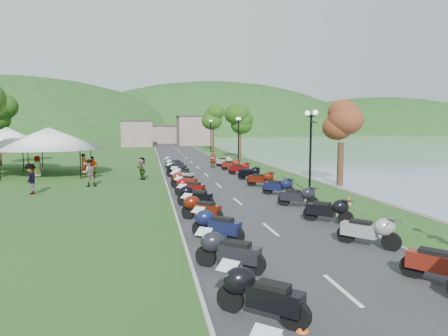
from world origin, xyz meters
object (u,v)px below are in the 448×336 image
pedestrian_a (85,177)px  pedestrian_c (31,194)px  vendor_tent_main (49,151)px  pedestrian_b (90,186)px

pedestrian_a → pedestrian_c: bearing=-165.8°
vendor_tent_main → pedestrian_a: 4.21m
pedestrian_a → pedestrian_b: size_ratio=1.02×
pedestrian_a → vendor_tent_main: bearing=83.9°
vendor_tent_main → pedestrian_b: (4.16, -7.18, -2.00)m
pedestrian_b → pedestrian_c: size_ratio=1.00×
pedestrian_c → pedestrian_a: bearing=139.0°
pedestrian_b → pedestrian_c: 4.01m
pedestrian_a → pedestrian_c: (-1.92, -7.73, 0.00)m
vendor_tent_main → pedestrian_a: vendor_tent_main is taller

